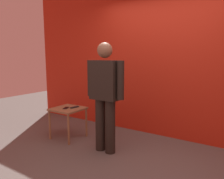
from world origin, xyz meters
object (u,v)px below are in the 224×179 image
object	(u,v)px
standing_person	(105,92)
side_table	(68,113)
tv_remote	(75,107)
cell_phone	(66,108)

from	to	relation	value
standing_person	side_table	world-z (taller)	standing_person
standing_person	tv_remote	bearing A→B (deg)	167.88
side_table	tv_remote	world-z (taller)	tv_remote
cell_phone	standing_person	bearing A→B (deg)	-27.47
standing_person	side_table	size ratio (longest dim) A/B	3.01
tv_remote	standing_person	bearing A→B (deg)	-5.52
standing_person	tv_remote	world-z (taller)	standing_person
standing_person	tv_remote	xyz separation A→B (m)	(-0.78, 0.17, -0.37)
tv_remote	side_table	bearing A→B (deg)	-129.58
side_table	tv_remote	bearing A→B (deg)	43.82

